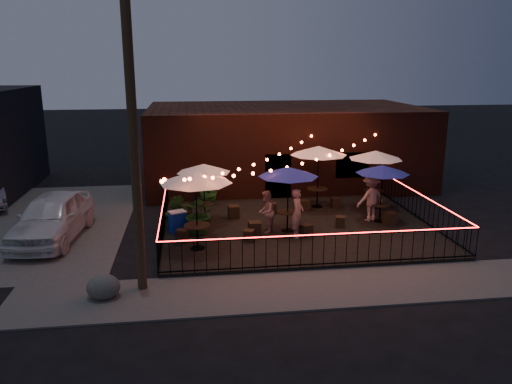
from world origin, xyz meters
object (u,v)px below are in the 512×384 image
Objects in this scene: cafe_table_1 at (204,169)px; cafe_table_2 at (288,173)px; cafe_table_4 at (383,170)px; utility_pole at (134,150)px; cooler at (178,221)px; cafe_table_5 at (376,156)px; boulder at (103,287)px; cafe_table_0 at (196,178)px; cafe_table_3 at (319,151)px.

cafe_table_2 reaches higher than cafe_table_1.
cafe_table_2 is 3.87m from cafe_table_4.
utility_pole is 10.01× the size of cooler.
cooler is (-8.25, -2.12, -1.86)m from cafe_table_5.
cafe_table_2 is 3.12× the size of cooler.
utility_pole reaches higher than cafe_table_1.
cafe_table_4 is 11.15m from boulder.
cafe_table_0 is 4.60m from boulder.
utility_pole is 3.81m from boulder.
cafe_table_2 is at bearing 22.45° from cafe_table_0.
utility_pole is 5.67m from cooler.
boulder is at bearing -136.45° from cafe_table_3.
cafe_table_0 is at bearing -140.25° from cafe_table_3.
cafe_table_5 is at bearing 34.54° from boulder.
utility_pole is 10.06m from cafe_table_4.
utility_pole is 6.14m from cafe_table_1.
utility_pole is 3.21× the size of cafe_table_2.
cafe_table_1 is 0.87× the size of cafe_table_4.
cafe_table_4 is at bearing -7.68° from cafe_table_1.
cafe_table_4 is (1.93, -2.32, -0.37)m from cafe_table_3.
cafe_table_2 is 7.68m from boulder.
cafe_table_1 is 7.29m from cafe_table_5.
cafe_table_0 is 6.79m from cafe_table_3.
cafe_table_5 is (9.17, 6.53, -1.58)m from utility_pole.
cafe_table_1 is 6.96m from boulder.
cafe_table_0 is 1.12× the size of cafe_table_2.
cooler is (-4.02, 0.42, -1.81)m from cafe_table_2.
cooler is at bearing -131.98° from cafe_table_1.
cafe_table_0 reaches higher than cafe_table_2.
cafe_table_2 is (3.34, 1.38, -0.21)m from cafe_table_0.
boulder is at bearing -130.04° from cafe_table_0.
cooler is at bearing 110.90° from cafe_table_0.
cafe_table_1 is at bearing 83.33° from cafe_table_0.
utility_pole reaches higher than cafe_table_5.
cafe_table_1 reaches higher than cafe_table_4.
cooler is at bearing 78.28° from utility_pole.
cafe_table_0 is at bearing -152.68° from cafe_table_5.
utility_pole is at bearing -134.43° from cafe_table_3.
cafe_table_5 reaches higher than boulder.
cafe_table_0 is at bearing -96.67° from cafe_table_1.
cafe_table_0 is 8.52m from cafe_table_5.
cafe_table_1 is at bearing 172.32° from cafe_table_4.
cafe_table_3 is 1.02× the size of cafe_table_5.
cafe_table_4 is 8.01m from cooler.
boulder is (-9.74, -5.10, -1.86)m from cafe_table_4.
cafe_table_5 is (4.23, 2.53, 0.06)m from cafe_table_2.
cafe_table_1 is 2.64× the size of boulder.
cafe_table_3 is at bearing -1.13° from cooler.
cafe_table_5 is at bearing 27.32° from cafe_table_0.
utility_pole reaches higher than cooler.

